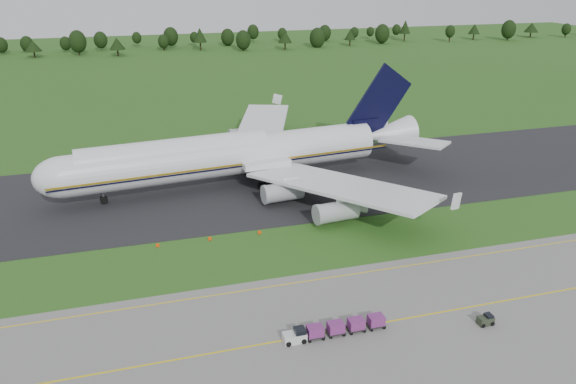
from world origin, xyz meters
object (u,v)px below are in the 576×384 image
object	(u,v)px
baggage_train	(333,329)
utility_cart	(485,321)
aircraft	(235,154)
edge_markers	(210,239)

from	to	relation	value
baggage_train	utility_cart	xyz separation A→B (m)	(18.82, -3.23, -0.32)
baggage_train	utility_cart	distance (m)	19.09
baggage_train	aircraft	bearing A→B (deg)	91.61
edge_markers	utility_cart	bearing A→B (deg)	-47.72
aircraft	baggage_train	distance (m)	52.70
utility_cart	edge_markers	distance (m)	43.52
aircraft	baggage_train	xyz separation A→B (m)	(1.47, -52.40, -5.47)
edge_markers	baggage_train	bearing A→B (deg)	-70.13
utility_cart	edge_markers	size ratio (longest dim) A/B	0.11
aircraft	baggage_train	size ratio (longest dim) A/B	6.20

